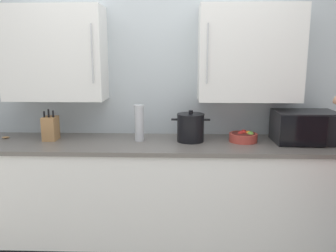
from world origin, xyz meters
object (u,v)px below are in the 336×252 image
knife_block (51,128)px  fruit_bowl (243,137)px  microwave_oven (302,127)px  thermos_flask (139,123)px  stock_pot (191,127)px

knife_block → fruit_bowl: size_ratio=1.16×
microwave_oven → thermos_flask: 1.37m
stock_pot → thermos_flask: bearing=179.6°
thermos_flask → stock_pot: bearing=-0.4°
microwave_oven → knife_block: knife_block is taller
thermos_flask → stock_pot: (0.44, -0.00, -0.04)m
knife_block → stock_pot: bearing=-0.4°
thermos_flask → knife_block: 0.77m
thermos_flask → fruit_bowl: 0.89m
thermos_flask → fruit_bowl: thermos_flask is taller
microwave_oven → knife_block: 2.13m
knife_block → fruit_bowl: bearing=-0.1°
knife_block → microwave_oven: bearing=-0.4°
microwave_oven → stock_pot: size_ratio=1.53×
microwave_oven → fruit_bowl: 0.49m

